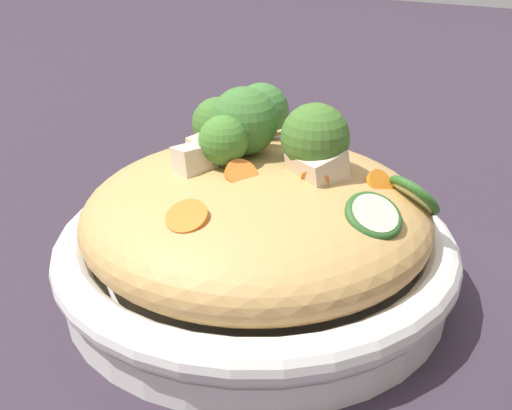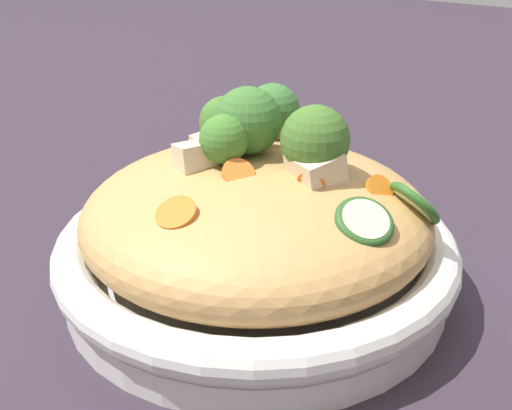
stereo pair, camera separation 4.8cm
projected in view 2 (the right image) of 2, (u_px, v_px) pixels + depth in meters
ground_plane at (256, 286)px, 0.52m from camera, size 3.00×3.00×0.00m
serving_bowl at (256, 257)px, 0.50m from camera, size 0.31×0.31×0.05m
noodle_heap at (256, 214)px, 0.49m from camera, size 0.26×0.26×0.09m
broccoli_florets at (264, 127)px, 0.49m from camera, size 0.14×0.14×0.07m
carrot_coins at (254, 168)px, 0.48m from camera, size 0.18×0.16×0.03m
zucchini_slices at (393, 211)px, 0.44m from camera, size 0.11×0.06×0.04m
chicken_chunks at (254, 161)px, 0.47m from camera, size 0.07×0.12×0.03m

